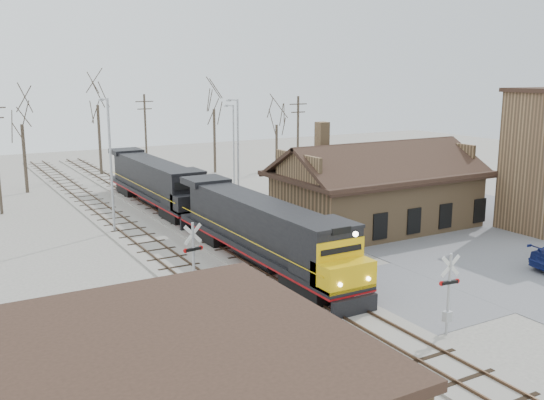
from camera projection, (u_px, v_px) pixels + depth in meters
The scene contains 19 objects.
ground at pixel (342, 310), 29.49m from camera, with size 140.00×140.00×0.00m, color #AAA59A.
road at pixel (342, 310), 29.49m from camera, with size 60.00×9.00×0.03m, color slate.
parking_lot at pixel (519, 241), 41.68m from camera, with size 22.00×26.00×0.03m, color slate.
track_main at pixel (214, 238), 42.20m from camera, with size 3.40×90.00×0.24m.
track_siding at pixel (151, 247), 40.00m from camera, with size 3.40×90.00×0.24m.
depot at pixel (377, 195), 45.03m from camera, with size 15.20×9.31×7.90m.
locomotive_lead at pixel (264, 232), 35.60m from camera, with size 2.78×18.62×4.13m.
locomotive_trailing at pixel (156, 183), 51.61m from camera, with size 2.78×18.62×3.91m.
crossbuck_near at pixel (449, 296), 26.42m from camera, with size 1.06×0.28×3.71m.
crossbuck_far at pixel (194, 263), 30.79m from camera, with size 1.13×0.30×3.97m.
streetlight_a at pixel (110, 159), 42.90m from camera, with size 0.25×2.04×9.62m.
streetlight_b at pixel (237, 145), 53.05m from camera, with size 0.25×2.04×9.13m.
streetlight_c at pixel (233, 139), 62.69m from camera, with size 0.25×2.04×8.14m.
utility_pole_b at pixel (146, 134), 66.69m from camera, with size 2.00×0.24×9.08m.
utility_pole_c at pixel (298, 139), 61.28m from camera, with size 2.00×0.24×9.08m.
tree_b at pixel (21, 113), 56.97m from camera, with size 4.39×4.39×10.75m.
tree_c at pixel (97, 93), 66.83m from camera, with size 5.24×5.24×12.85m.
tree_d at pixel (214, 98), 68.66m from camera, with size 4.88×4.88×11.95m.
tree_e at pixel (277, 117), 71.87m from camera, with size 3.53×3.53×8.66m.
Camera 1 is at (-16.81, -22.35, 11.32)m, focal length 40.00 mm.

